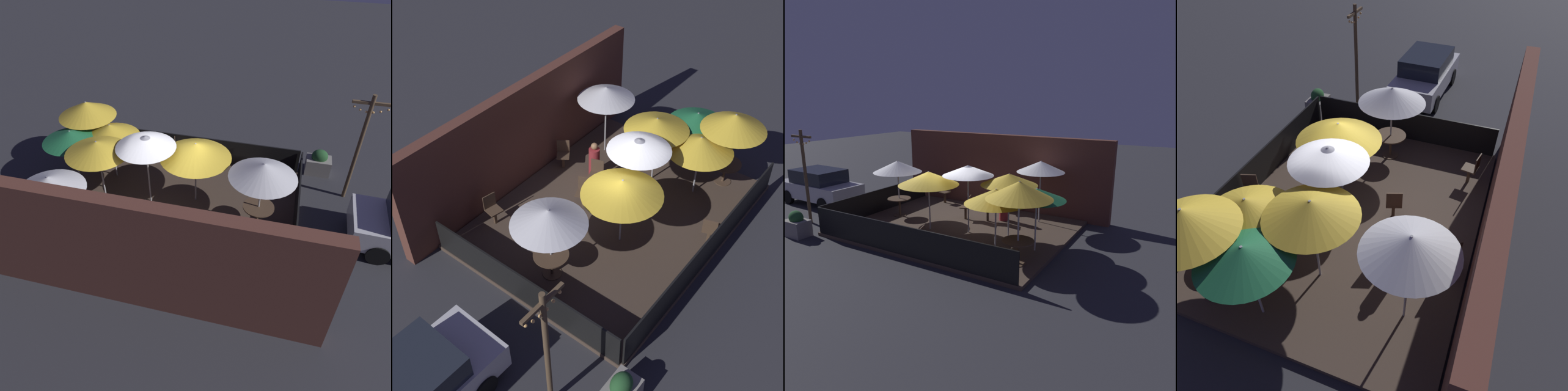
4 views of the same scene
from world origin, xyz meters
The scene contains 23 objects.
ground_plane centered at (0.00, 0.00, 0.00)m, with size 60.00×60.00×0.00m, color #2D2D33.
patio_deck centered at (0.00, 0.00, 0.06)m, with size 7.99×6.16×0.12m.
building_wall centered at (0.00, 3.31, 1.64)m, with size 9.59×0.36×3.28m.
fence_front centered at (0.00, -3.03, 0.59)m, with size 7.79×0.05×0.95m.
fence_side_left centered at (-3.95, 0.00, 0.59)m, with size 0.05×5.96×0.95m.
patio_umbrella_0 centered at (-2.83, -0.05, 2.15)m, with size 1.92×1.92×2.26m.
patio_umbrella_1 centered at (3.30, -1.83, 2.33)m, with size 1.92×1.92×2.47m.
patio_umbrella_2 centered at (3.34, -0.65, 1.96)m, with size 1.81×1.81×2.03m.
patio_umbrella_3 centered at (2.37, 2.07, 2.30)m, with size 1.81×1.81×2.39m.
patio_umbrella_4 centered at (2.29, -1.33, 1.91)m, with size 1.95×1.95×2.03m.
patio_umbrella_5 centered at (2.07, 0.01, 2.16)m, with size 1.94×1.94×2.23m.
patio_umbrella_6 centered at (0.65, -0.30, 2.37)m, with size 1.80×1.80×2.44m.
patio_umbrella_7 centered at (-0.75, -0.73, 2.03)m, with size 2.18×2.18×2.15m.
dining_table_0 centered at (-2.83, -0.05, 0.71)m, with size 0.92×0.92×0.73m.
dining_table_1 centered at (3.30, -1.83, 0.70)m, with size 0.94×0.94×0.72m.
patio_chair_0 centered at (0.65, -2.71, 0.62)m, with size 0.51×0.51×0.92m.
patio_chair_1 centered at (-0.21, 0.96, 0.64)m, with size 0.52×0.52×0.95m.
patio_chair_2 centered at (0.85, 2.61, 0.63)m, with size 0.56×0.56×0.93m.
patio_chair_3 centered at (0.68, 1.17, 0.64)m, with size 0.51×0.51×0.94m.
patio_chair_4 centered at (-2.37, 2.54, 0.64)m, with size 0.46×0.46×0.95m.
patron_0 centered at (1.10, 1.56, 0.67)m, with size 0.37×0.37×1.22m.
planter_box centered at (-4.59, -3.46, 0.41)m, with size 0.87×0.61×0.94m.
light_post centered at (-5.49, -2.28, 2.05)m, with size 1.10×0.12×3.64m.
Camera 1 is at (-3.12, 8.52, 8.25)m, focal length 35.00 mm.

